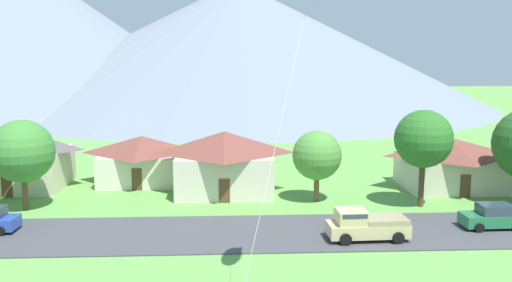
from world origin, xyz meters
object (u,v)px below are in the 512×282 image
(tree_right_of_center, at_px, (22,151))
(tree_near_left, at_px, (317,156))
(house_rightmost, at_px, (142,158))
(house_right_center, at_px, (21,158))
(tree_center, at_px, (424,139))
(parked_car_green_west_end, at_px, (493,217))
(pickup_truck_sand_west_side, at_px, (366,225))
(house_leftmost, at_px, (224,161))
(house_left_center, at_px, (450,162))

(tree_right_of_center, bearing_deg, tree_near_left, 3.34)
(house_rightmost, xyz_separation_m, tree_near_left, (15.37, -7.73, 1.54))
(house_right_center, height_order, tree_center, tree_center)
(house_rightmost, xyz_separation_m, parked_car_green_west_end, (26.41, -15.55, -1.41))
(tree_right_of_center, bearing_deg, pickup_truck_sand_west_side, -18.80)
(house_leftmost, height_order, tree_right_of_center, tree_right_of_center)
(house_left_center, height_order, house_right_center, house_right_center)
(house_leftmost, relative_size, house_rightmost, 1.10)
(house_leftmost, relative_size, house_left_center, 1.00)
(house_rightmost, height_order, pickup_truck_sand_west_side, house_rightmost)
(house_leftmost, bearing_deg, tree_center, -18.65)
(house_leftmost, xyz_separation_m, house_left_center, (20.28, 0.60, -0.43))
(house_right_center, xyz_separation_m, tree_right_of_center, (2.89, -7.26, 1.85))
(house_left_center, relative_size, house_right_center, 1.08)
(house_left_center, relative_size, tree_center, 1.15)
(tree_near_left, distance_m, parked_car_green_west_end, 13.86)
(tree_center, bearing_deg, house_rightmost, 157.36)
(house_rightmost, distance_m, pickup_truck_sand_west_side, 24.41)
(tree_near_left, height_order, pickup_truck_sand_west_side, tree_near_left)
(pickup_truck_sand_west_side, bearing_deg, house_leftmost, 125.39)
(house_left_center, height_order, tree_near_left, tree_near_left)
(house_leftmost, xyz_separation_m, parked_car_green_west_end, (18.62, -11.06, -1.94))
(house_leftmost, distance_m, pickup_truck_sand_west_side, 16.01)
(house_leftmost, bearing_deg, house_right_center, 171.70)
(parked_car_green_west_end, relative_size, pickup_truck_sand_west_side, 0.80)
(tree_near_left, xyz_separation_m, parked_car_green_west_end, (11.05, -7.83, -2.95))
(house_right_center, bearing_deg, tree_right_of_center, -68.30)
(house_left_center, bearing_deg, parked_car_green_west_end, -98.11)
(tree_near_left, bearing_deg, parked_car_green_west_end, -35.32)
(tree_right_of_center, distance_m, pickup_truck_sand_west_side, 26.30)
(house_right_center, distance_m, pickup_truck_sand_west_side, 31.74)
(house_left_center, xyz_separation_m, tree_right_of_center, (-35.73, -5.18, 2.23))
(house_left_center, height_order, tree_center, tree_center)
(tree_center, bearing_deg, house_leftmost, 161.35)
(house_leftmost, distance_m, tree_near_left, 8.30)
(house_left_center, distance_m, tree_center, 8.10)
(house_left_center, xyz_separation_m, tree_center, (-4.68, -5.86, 3.05))
(tree_right_of_center, height_order, parked_car_green_west_end, tree_right_of_center)
(house_left_center, relative_size, tree_right_of_center, 1.26)
(house_right_center, height_order, tree_right_of_center, tree_right_of_center)
(house_right_center, bearing_deg, house_rightmost, 9.76)
(house_rightmost, bearing_deg, house_leftmost, -29.96)
(tree_center, bearing_deg, tree_right_of_center, 178.73)
(tree_center, bearing_deg, parked_car_green_west_end, -62.48)
(tree_near_left, relative_size, tree_center, 0.76)
(house_right_center, bearing_deg, pickup_truck_sand_west_side, -29.60)
(house_right_center, relative_size, house_rightmost, 1.02)
(pickup_truck_sand_west_side, bearing_deg, house_left_center, 50.82)
(house_leftmost, distance_m, tree_right_of_center, 16.22)
(tree_near_left, bearing_deg, house_leftmost, 156.87)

